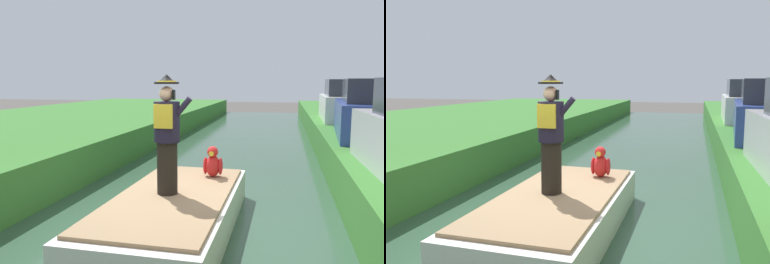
% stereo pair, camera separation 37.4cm
% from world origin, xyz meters
% --- Properties ---
extents(ground_plane, '(80.00, 80.00, 0.00)m').
position_xyz_m(ground_plane, '(0.00, 0.00, 0.00)').
color(ground_plane, '#4C4742').
extents(canal_water, '(5.32, 48.00, 0.10)m').
position_xyz_m(canal_water, '(0.00, 0.00, 0.05)').
color(canal_water, '#33513D').
rests_on(canal_water, ground).
extents(boat, '(1.82, 4.21, 0.61)m').
position_xyz_m(boat, '(0.00, -0.20, 0.40)').
color(boat, silver).
rests_on(boat, canal_water).
extents(person_pirate, '(0.61, 0.42, 1.85)m').
position_xyz_m(person_pirate, '(-0.10, -0.21, 1.64)').
color(person_pirate, black).
rests_on(person_pirate, boat).
extents(parrot_plush, '(0.36, 0.34, 0.57)m').
position_xyz_m(parrot_plush, '(0.40, 1.03, 0.95)').
color(parrot_plush, red).
rests_on(parrot_plush, boat).
extents(parked_car_blue, '(2.01, 4.12, 1.50)m').
position_xyz_m(parked_car_blue, '(3.87, 5.04, 1.64)').
color(parked_car_blue, '#2D4293').
rests_on(parked_car_blue, grass_bank_far).
extents(parked_car_white, '(1.82, 4.05, 1.50)m').
position_xyz_m(parked_car_white, '(3.87, 9.56, 1.64)').
color(parked_car_white, white).
rests_on(parked_car_white, grass_bank_far).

